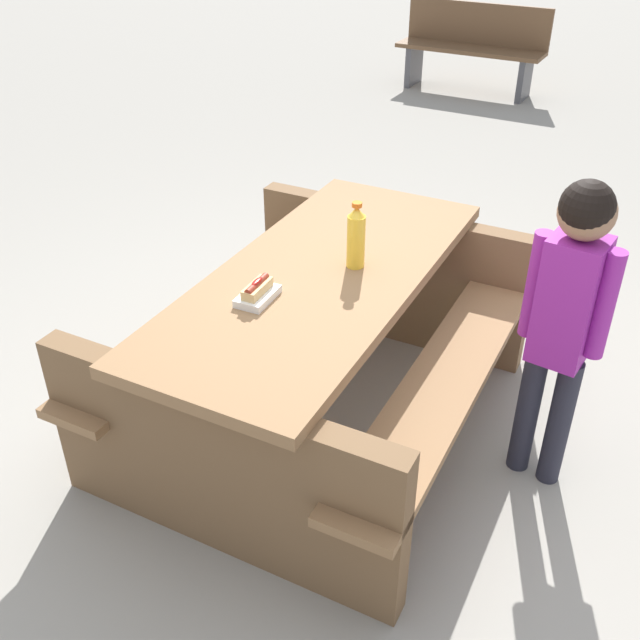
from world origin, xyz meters
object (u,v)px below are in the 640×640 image
object	(u,v)px
soda_bottle	(356,237)
hotdog_tray	(257,292)
picnic_table	(320,336)
child_in_coat	(568,302)
park_bench_near	(472,46)

from	to	relation	value
soda_bottle	hotdog_tray	world-z (taller)	soda_bottle
picnic_table	child_in_coat	bearing A→B (deg)	84.71
picnic_table	soda_bottle	size ratio (longest dim) A/B	7.43
soda_bottle	child_in_coat	xyz separation A→B (m)	(0.18, 0.81, -0.06)
hotdog_tray	park_bench_near	xyz separation A→B (m)	(-5.81, 0.24, -0.33)
picnic_table	park_bench_near	distance (m)	5.54
picnic_table	hotdog_tray	size ratio (longest dim) A/B	10.45
soda_bottle	hotdog_tray	size ratio (longest dim) A/B	1.41
picnic_table	child_in_coat	size ratio (longest dim) A/B	1.60
child_in_coat	hotdog_tray	bearing A→B (deg)	-80.82
hotdog_tray	park_bench_near	bearing A→B (deg)	177.62
soda_bottle	child_in_coat	distance (m)	0.83
soda_bottle	hotdog_tray	distance (m)	0.47
soda_bottle	hotdog_tray	xyz separation A→B (m)	(0.35, -0.29, -0.10)
picnic_table	soda_bottle	bearing A→B (deg)	126.31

